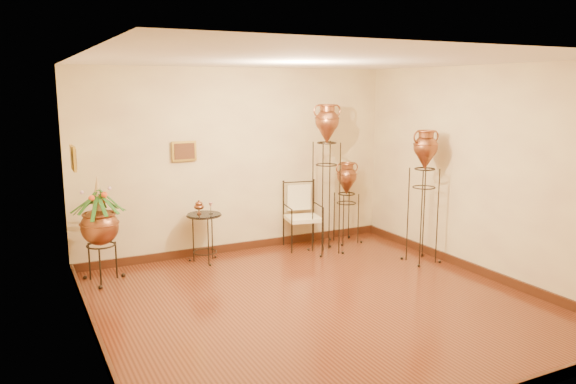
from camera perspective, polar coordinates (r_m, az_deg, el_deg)
name	(u,v)px	position (r m, az deg, el deg)	size (l,w,h in m)	color
ground	(318,303)	(6.75, 3.11, -11.23)	(5.00, 5.00, 0.00)	#5D2B16
room_shell	(319,157)	(6.32, 3.18, 3.53)	(5.02, 5.02, 2.81)	#F5E99D
amphora_tall	(326,177)	(8.48, 3.92, 1.48)	(0.47, 0.47, 2.29)	black
amphora_mid	(423,196)	(8.27, 13.60, -0.35)	(0.51, 0.51, 1.94)	black
amphora_short	(346,202)	(9.19, 5.95, -1.01)	(0.54, 0.54, 1.34)	black
planter_urn	(99,222)	(7.63, -18.61, -2.92)	(0.80, 0.80, 1.43)	black
armchair	(303,216)	(8.83, 1.54, -2.41)	(0.67, 0.64, 1.04)	black
side_table	(204,237)	(8.25, -8.48, -4.53)	(0.53, 0.53, 0.90)	black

